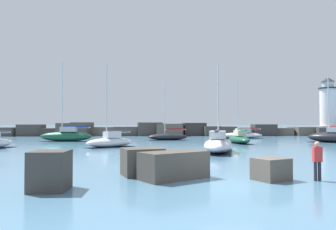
# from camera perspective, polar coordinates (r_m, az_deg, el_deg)

# --- Properties ---
(ground_plane) EXTENTS (600.00, 600.00, 0.00)m
(ground_plane) POSITION_cam_1_polar(r_m,az_deg,el_deg) (13.82, 11.51, -11.74)
(ground_plane) COLOR teal
(open_sea_beyond) EXTENTS (400.00, 116.00, 0.01)m
(open_sea_beyond) POSITION_cam_1_polar(r_m,az_deg,el_deg) (121.97, -0.39, -2.48)
(open_sea_beyond) COLOR teal
(open_sea_beyond) RESTS_ON ground
(breakwater_jetty) EXTENTS (68.48, 7.38, 2.53)m
(breakwater_jetty) POSITION_cam_1_polar(r_m,az_deg,el_deg) (61.96, 0.97, -2.73)
(breakwater_jetty) COLOR #423D38
(breakwater_jetty) RESTS_ON ground
(lighthouse) EXTENTS (4.16, 4.16, 11.41)m
(lighthouse) POSITION_cam_1_polar(r_m,az_deg,el_deg) (71.55, 26.12, 0.69)
(lighthouse) COLOR gray
(lighthouse) RESTS_ON ground
(foreground_rocks) EXTENTS (10.47, 5.09, 1.46)m
(foreground_rocks) POSITION_cam_1_polar(r_m,az_deg,el_deg) (14.45, -2.45, -8.79)
(foreground_rocks) COLOR brown
(foreground_rocks) RESTS_ON ground
(sailboat_moored_0) EXTENTS (5.84, 2.68, 7.98)m
(sailboat_moored_0) POSITION_cam_1_polar(r_m,az_deg,el_deg) (46.54, -0.03, -3.78)
(sailboat_moored_0) COLOR black
(sailboat_moored_0) RESTS_ON ground
(sailboat_moored_1) EXTENTS (3.95, 7.69, 7.48)m
(sailboat_moored_1) POSITION_cam_1_polar(r_m,az_deg,el_deg) (28.03, 8.70, -5.06)
(sailboat_moored_1) COLOR silver
(sailboat_moored_1) RESTS_ON ground
(sailboat_moored_2) EXTENTS (6.02, 5.42, 8.34)m
(sailboat_moored_2) POSITION_cam_1_polar(r_m,az_deg,el_deg) (45.77, 26.76, -3.39)
(sailboat_moored_2) COLOR black
(sailboat_moored_2) RESTS_ON ground
(sailboat_moored_4) EXTENTS (2.24, 5.90, 7.85)m
(sailboat_moored_4) POSITION_cam_1_polar(r_m,az_deg,el_deg) (40.06, 12.26, -4.04)
(sailboat_moored_4) COLOR #195138
(sailboat_moored_4) RESTS_ON ground
(sailboat_moored_6) EXTENTS (5.25, 4.83, 8.50)m
(sailboat_moored_6) POSITION_cam_1_polar(r_m,az_deg,el_deg) (33.82, -10.04, -4.53)
(sailboat_moored_6) COLOR silver
(sailboat_moored_6) RESTS_ON ground
(sailboat_moored_7) EXTENTS (7.63, 3.64, 8.67)m
(sailboat_moored_7) POSITION_cam_1_polar(r_m,az_deg,el_deg) (52.76, 12.63, -3.38)
(sailboat_moored_7) COLOR white
(sailboat_moored_7) RESTS_ON ground
(sailboat_moored_8) EXTENTS (7.02, 2.22, 10.57)m
(sailboat_moored_8) POSITION_cam_1_polar(r_m,az_deg,el_deg) (45.52, -17.32, -3.46)
(sailboat_moored_8) COLOR #195138
(sailboat_moored_8) RESTS_ON ground
(person_on_rocks) EXTENTS (0.36, 0.22, 1.69)m
(person_on_rocks) POSITION_cam_1_polar(r_m,az_deg,el_deg) (15.57, 24.57, -6.96)
(person_on_rocks) COLOR #282833
(person_on_rocks) RESTS_ON ground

